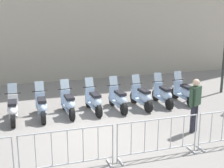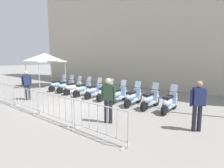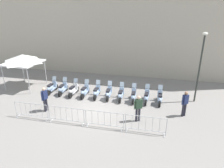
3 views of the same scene
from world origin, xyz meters
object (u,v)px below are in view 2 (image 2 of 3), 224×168
object	(u,v)px
motorcycle_3	(83,89)
barrier_segment_3	(98,121)
motorcycle_1	(66,86)
motorcycle_6	(118,95)
motorcycle_4	(94,91)
motorcycle_2	(73,88)
barrier_segment_2	(54,108)
officer_by_barriers	(27,84)
barrier_segment_0	(5,93)
motorcycle_9	(169,103)
officer_near_row_end	(198,103)
motorcycle_5	(106,93)
motorcycle_7	(133,97)
motorcycle_8	(150,100)
officer_mid_plaza	(108,98)
canopy_tent	(45,58)
barrier_segment_1	(25,99)
motorcycle_0	(58,85)

from	to	relation	value
motorcycle_3	barrier_segment_3	world-z (taller)	motorcycle_3
motorcycle_1	motorcycle_6	world-z (taller)	same
motorcycle_4	motorcycle_6	bearing A→B (deg)	1.68
motorcycle_1	motorcycle_2	bearing A→B (deg)	-3.29
motorcycle_4	barrier_segment_2	bearing A→B (deg)	-64.26
motorcycle_1	officer_by_barriers	xyz separation A→B (m)	(0.30, -2.89, 0.53)
motorcycle_2	barrier_segment_0	size ratio (longest dim) A/B	0.75
motorcycle_9	officer_by_barriers	xyz separation A→B (m)	(-7.38, -3.23, 0.53)
barrier_segment_3	officer_near_row_end	size ratio (longest dim) A/B	1.33
motorcycle_5	motorcycle_7	size ratio (longest dim) A/B	1.00
motorcycle_8	officer_mid_plaza	size ratio (longest dim) A/B	1.00
barrier_segment_2	barrier_segment_3	bearing A→B (deg)	2.66
motorcycle_1	officer_near_row_end	size ratio (longest dim) A/B	1.00
barrier_segment_2	officer_by_barriers	xyz separation A→B (m)	(-4.43, 0.86, 0.45)
motorcycle_1	barrier_segment_0	distance (m)	3.97
motorcycle_3	barrier_segment_2	size ratio (longest dim) A/B	0.75
motorcycle_1	motorcycle_8	world-z (taller)	same
officer_mid_plaza	officer_by_barriers	world-z (taller)	same
barrier_segment_2	motorcycle_8	bearing A→B (deg)	63.73
motorcycle_9	canopy_tent	distance (m)	11.62
motorcycle_2	motorcycle_8	xyz separation A→B (m)	(5.76, 0.33, 0.00)
officer_near_row_end	motorcycle_6	bearing A→B (deg)	164.65
motorcycle_1	barrier_segment_1	distance (m)	4.52
officer_near_row_end	officer_by_barriers	size ratio (longest dim) A/B	1.00
motorcycle_2	officer_near_row_end	bearing A→B (deg)	-7.03
officer_by_barriers	motorcycle_2	bearing A→B (deg)	76.86
motorcycle_4	officer_mid_plaza	size ratio (longest dim) A/B	1.00
barrier_segment_0	barrier_segment_2	world-z (taller)	same
motorcycle_0	motorcycle_6	xyz separation A→B (m)	(5.76, 0.21, 0.00)
motorcycle_2	motorcycle_9	xyz separation A→B (m)	(6.72, 0.40, 0.00)
motorcycle_8	motorcycle_2	bearing A→B (deg)	-176.72
motorcycle_0	motorcycle_6	distance (m)	5.77
motorcycle_5	motorcycle_6	world-z (taller)	same
motorcycle_2	motorcycle_3	xyz separation A→B (m)	(0.96, 0.06, 0.00)
motorcycle_5	motorcycle_8	size ratio (longest dim) A/B	1.00
motorcycle_7	motorcycle_8	distance (m)	0.95
barrier_segment_0	barrier_segment_3	distance (m)	7.15
motorcycle_2	motorcycle_8	world-z (taller)	same
motorcycle_7	barrier_segment_3	world-z (taller)	motorcycle_7
motorcycle_7	canopy_tent	world-z (taller)	canopy_tent
motorcycle_6	officer_near_row_end	size ratio (longest dim) A/B	1.00
motorcycle_9	motorcycle_0	bearing A→B (deg)	-177.34
motorcycle_5	barrier_segment_3	distance (m)	5.00
motorcycle_8	barrier_segment_0	distance (m)	7.97
motorcycle_8	barrier_segment_1	bearing A→B (deg)	-136.58
barrier_segment_2	motorcycle_9	bearing A→B (deg)	54.22
motorcycle_0	motorcycle_8	world-z (taller)	same
motorcycle_2	motorcycle_5	bearing A→B (deg)	3.98
motorcycle_7	officer_by_barriers	distance (m)	6.29
barrier_segment_0	barrier_segment_1	size ratio (longest dim) A/B	1.00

